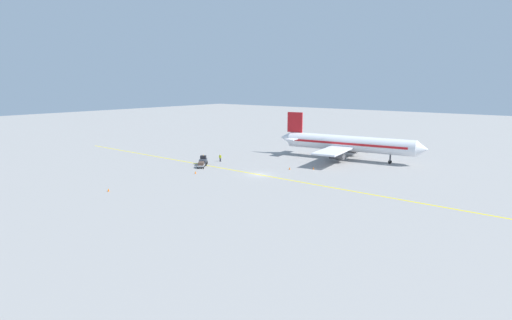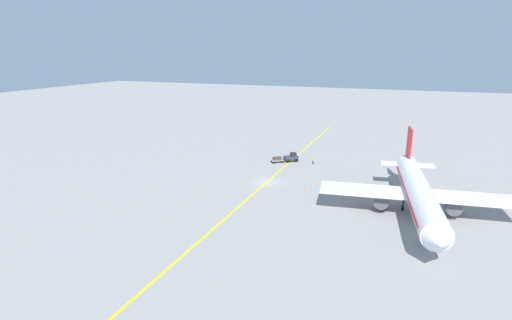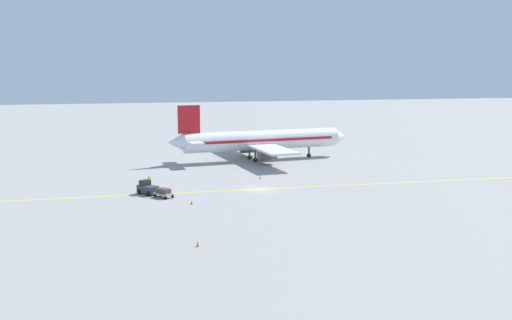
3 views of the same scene
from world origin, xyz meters
TOP-DOWN VIEW (x-y plane):
  - ground_plane at (0.00, 0.00)m, footprint 400.00×400.00m
  - apron_yellow_centreline at (0.00, 0.00)m, footprint 0.99×120.00m
  - airplane_at_gate at (-25.68, 6.22)m, footprint 28.44×35.52m
  - baggage_tug_dark at (-0.14, -15.75)m, footprint 3.28×3.04m
  - baggage_cart_trailing at (2.44, -13.70)m, footprint 2.91×2.71m
  - ground_crew_worker at (-5.14, -15.28)m, footprint 0.35×0.54m
  - traffic_cone_near_nose at (-7.74, 2.05)m, footprint 0.32×0.32m
  - traffic_cone_mid_apron at (-10.82, 5.93)m, footprint 0.32×0.32m
  - traffic_cone_by_wingtip at (7.16, -10.47)m, footprint 0.32×0.32m
  - traffic_cone_far_edge at (25.31, -12.00)m, footprint 0.32×0.32m

SIDE VIEW (x-z plane):
  - ground_plane at x=0.00m, z-range 0.00..0.00m
  - apron_yellow_centreline at x=0.00m, z-range 0.00..0.01m
  - traffic_cone_near_nose at x=-7.74m, z-range 0.00..0.55m
  - traffic_cone_mid_apron at x=-10.82m, z-range 0.00..0.55m
  - traffic_cone_by_wingtip at x=7.16m, z-range 0.00..0.55m
  - traffic_cone_far_edge at x=25.31m, z-range 0.00..0.55m
  - baggage_cart_trailing at x=2.44m, z-range 0.14..1.38m
  - baggage_tug_dark at x=-0.14m, z-range -0.15..1.96m
  - ground_crew_worker at x=-5.14m, z-range 0.07..1.75m
  - airplane_at_gate at x=-25.68m, z-range -1.59..9.01m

